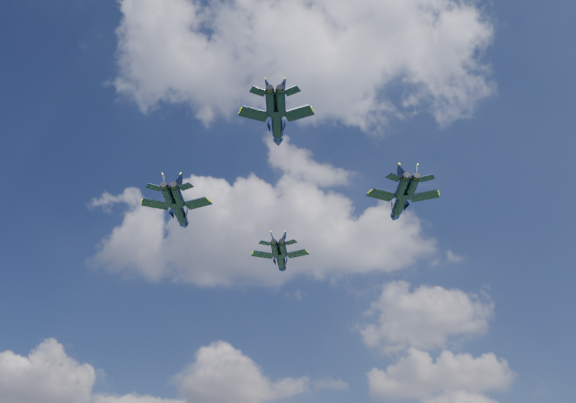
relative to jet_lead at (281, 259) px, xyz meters
The scene contains 4 objects.
jet_lead is the anchor object (origin of this frame).
jet_left 26.84m from the jet_lead, 126.30° to the right, with size 12.74×16.32×3.91m.
jet_right 29.81m from the jet_lead, 36.67° to the right, with size 12.94×16.91×4.00m.
jet_slot 41.59m from the jet_lead, 83.95° to the right, with size 11.18×14.37×3.43m.
Camera 1 is at (9.42, -76.55, 3.47)m, focal length 35.00 mm.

